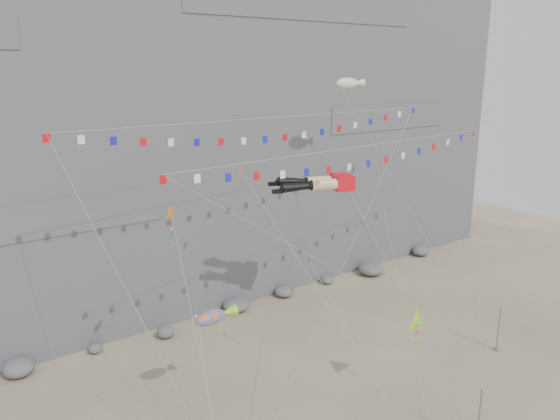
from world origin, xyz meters
The scene contains 15 objects.
ground centered at (0.00, 0.00, 0.00)m, with size 120.00×120.00×0.00m, color tan.
cliff centered at (0.00, 32.00, 25.00)m, with size 80.00×28.00×50.00m, color slate.
talus_boulders centered at (0.00, 17.00, 0.60)m, with size 60.00×3.00×1.20m, color slate, non-canonical shape.
anchor_pole_center centered at (1.69, -9.32, 2.10)m, with size 0.12×0.12×4.21m, color gray.
anchor_pole_right centered at (13.90, -2.92, 2.00)m, with size 0.12×0.12×4.00m, color gray.
legs_kite centered at (1.39, 6.07, 14.66)m, with size 6.82×16.24×19.78m.
flag_banner_upper centered at (-0.53, 9.50, 19.65)m, with size 35.10×15.02×27.28m.
flag_banner_lower centered at (4.04, 4.52, 17.50)m, with size 34.68×8.46×20.69m.
harlequin_kite centered at (-12.42, 3.89, 14.82)m, with size 2.29×9.78×17.35m.
fish_windsock centered at (-10.82, 2.34, 8.04)m, with size 5.20×7.51×11.06m.
delta_kite centered at (1.74, -4.01, 6.58)m, with size 2.17×4.63×8.24m.
blimp_windsock centered at (8.98, 11.39, 22.06)m, with size 6.76×14.34×26.38m.
small_kite_a centered at (-4.01, 8.57, 15.30)m, with size 3.75×16.33×22.52m.
small_kite_b centered at (7.46, 4.68, 11.38)m, with size 6.27×10.69×16.23m.
small_kite_c centered at (-2.73, 2.13, 10.04)m, with size 1.28×10.41×14.12m.
Camera 1 is at (-26.13, -25.97, 23.45)m, focal length 35.00 mm.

